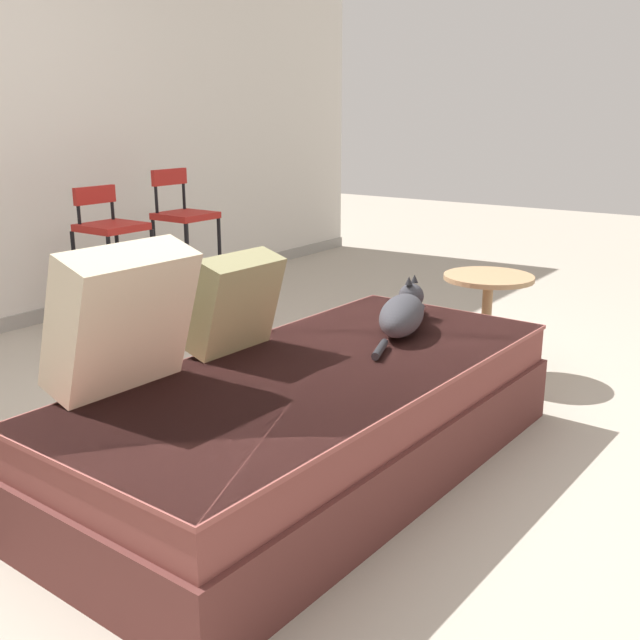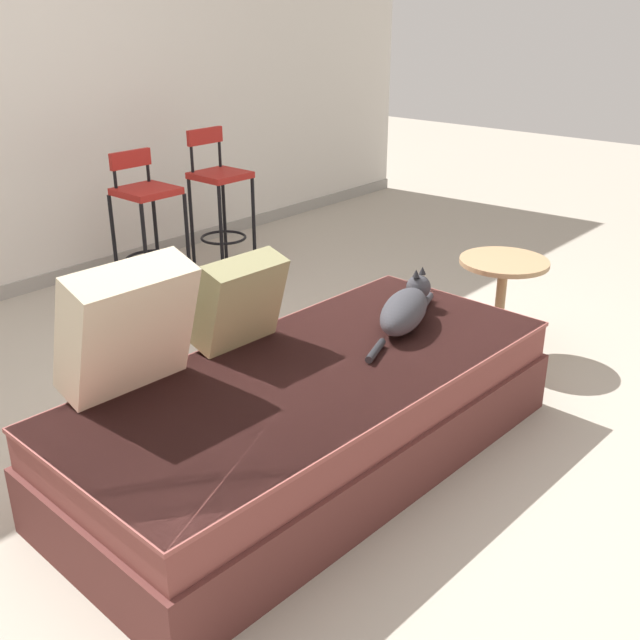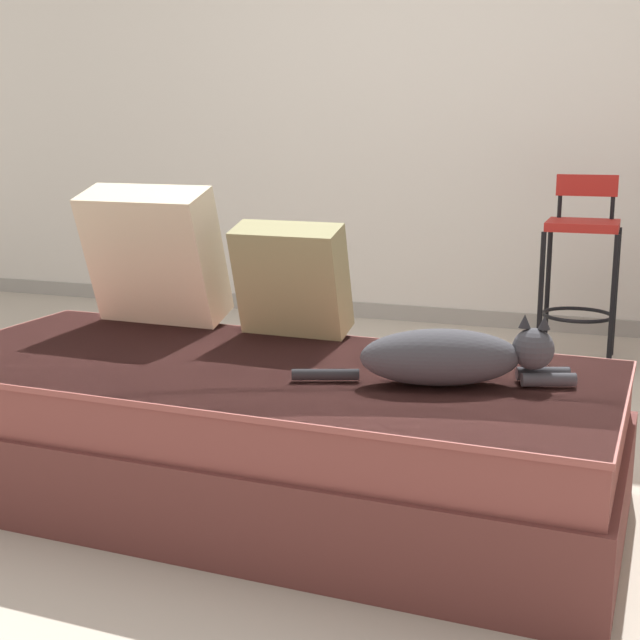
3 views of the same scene
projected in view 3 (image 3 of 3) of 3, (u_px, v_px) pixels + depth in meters
name	position (u px, v px, depth m)	size (l,w,h in m)	color
ground_plane	(308.00, 454.00, 3.01)	(16.00, 16.00, 0.00)	#A89E8E
wall_back_panel	(453.00, 86.00, 4.80)	(8.00, 0.10, 2.60)	silver
wall_baseboard_trim	(445.00, 316.00, 5.02)	(8.00, 0.02, 0.09)	gray
couch	(260.00, 431.00, 2.59)	(2.07, 0.98, 0.41)	brown
throw_pillow_corner	(154.00, 255.00, 3.03)	(0.46, 0.31, 0.48)	beige
throw_pillow_middle	(292.00, 280.00, 2.85)	(0.36, 0.23, 0.37)	#847F56
cat	(452.00, 357.00, 2.33)	(0.73, 0.32, 0.19)	#333338
bar_stool_near_window	(581.00, 254.00, 4.14)	(0.34, 0.34, 0.86)	black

